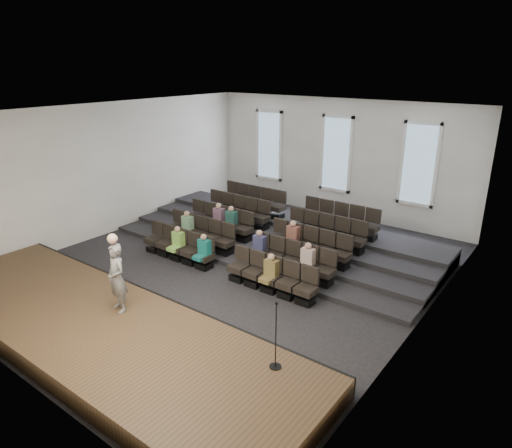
% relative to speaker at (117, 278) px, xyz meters
% --- Properties ---
extents(ground, '(14.00, 14.00, 0.00)m').
position_rel_speaker_xyz_m(ground, '(-0.01, 4.45, -1.38)').
color(ground, black).
rests_on(ground, ground).
extents(ceiling, '(12.00, 14.00, 0.02)m').
position_rel_speaker_xyz_m(ceiling, '(-0.01, 4.45, 3.63)').
color(ceiling, white).
rests_on(ceiling, ground).
extents(wall_back, '(12.00, 0.04, 5.00)m').
position_rel_speaker_xyz_m(wall_back, '(-0.01, 11.47, 1.12)').
color(wall_back, white).
rests_on(wall_back, ground).
extents(wall_front, '(12.00, 0.04, 5.00)m').
position_rel_speaker_xyz_m(wall_front, '(-0.01, -2.57, 1.12)').
color(wall_front, white).
rests_on(wall_front, ground).
extents(wall_left, '(0.04, 14.00, 5.00)m').
position_rel_speaker_xyz_m(wall_left, '(-6.03, 4.45, 1.12)').
color(wall_left, white).
rests_on(wall_left, ground).
extents(wall_right, '(0.04, 14.00, 5.00)m').
position_rel_speaker_xyz_m(wall_right, '(6.01, 4.45, 1.12)').
color(wall_right, white).
rests_on(wall_right, ground).
extents(stage, '(11.80, 3.60, 0.50)m').
position_rel_speaker_xyz_m(stage, '(-0.01, -0.65, -1.13)').
color(stage, '#47341E').
rests_on(stage, ground).
extents(stage_lip, '(11.80, 0.06, 0.52)m').
position_rel_speaker_xyz_m(stage_lip, '(-0.01, 1.12, -1.13)').
color(stage_lip, black).
rests_on(stage_lip, ground).
extents(risers, '(11.80, 4.80, 0.60)m').
position_rel_speaker_xyz_m(risers, '(-0.01, 7.62, -1.19)').
color(risers, black).
rests_on(risers, ground).
extents(seating_rows, '(6.80, 4.70, 1.67)m').
position_rel_speaker_xyz_m(seating_rows, '(-0.01, 5.99, -0.70)').
color(seating_rows, black).
rests_on(seating_rows, ground).
extents(windows, '(8.44, 0.10, 3.24)m').
position_rel_speaker_xyz_m(windows, '(-0.01, 11.40, 1.32)').
color(windows, white).
rests_on(windows, wall_back).
extents(audience, '(5.45, 2.64, 1.10)m').
position_rel_speaker_xyz_m(audience, '(-0.22, 4.90, -0.55)').
color(audience, '#87C64F').
rests_on(audience, seating_rows).
extents(speaker, '(0.72, 0.54, 1.77)m').
position_rel_speaker_xyz_m(speaker, '(0.00, 0.00, 0.00)').
color(speaker, slate).
rests_on(speaker, stage).
extents(mic_stand, '(0.25, 0.25, 1.50)m').
position_rel_speaker_xyz_m(mic_stand, '(4.42, 0.46, -0.44)').
color(mic_stand, black).
rests_on(mic_stand, stage).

